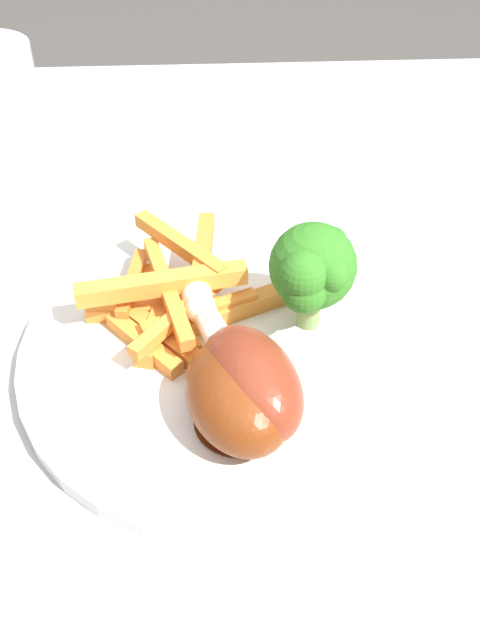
{
  "coord_description": "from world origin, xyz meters",
  "views": [
    {
      "loc": [
        -0.01,
        -0.34,
        1.06
      ],
      "look_at": [
        0.0,
        -0.05,
        0.77
      ],
      "focal_mm": 39.11,
      "sensor_mm": 36.0,
      "label": 1
    }
  ],
  "objects": [
    {
      "name": "dining_table",
      "position": [
        0.0,
        0.0,
        0.64
      ],
      "size": [
        1.28,
        0.77,
        0.74
      ],
      "color": "#B7B7BC",
      "rests_on": "ground_plane"
    },
    {
      "name": "dinner_plate",
      "position": [
        0.0,
        -0.05,
        0.75
      ],
      "size": [
        0.26,
        0.26,
        0.01
      ],
      "primitive_type": "cylinder",
      "color": "white",
      "rests_on": "dining_table"
    },
    {
      "name": "broccoli_floret_front",
      "position": [
        0.05,
        -0.03,
        0.8
      ],
      "size": [
        0.05,
        0.06,
        0.07
      ],
      "color": "#819F58",
      "rests_on": "dinner_plate"
    },
    {
      "name": "carrot_fries_pile",
      "position": [
        -0.03,
        -0.02,
        0.77
      ],
      "size": [
        0.14,
        0.12,
        0.04
      ],
      "color": "orange",
      "rests_on": "dinner_plate"
    },
    {
      "name": "chicken_drumstick_near",
      "position": [
        0.01,
        -0.09,
        0.78
      ],
      "size": [
        0.08,
        0.13,
        0.05
      ],
      "color": "#5B1C10",
      "rests_on": "dinner_plate"
    },
    {
      "name": "chicken_drumstick_far",
      "position": [
        0.0,
        -0.1,
        0.78
      ],
      "size": [
        0.07,
        0.13,
        0.04
      ],
      "color": "#531D0A",
      "rests_on": "dinner_plate"
    },
    {
      "name": "water_glass",
      "position": [
        -0.17,
        0.14,
        0.8
      ],
      "size": [
        0.07,
        0.07,
        0.12
      ],
      "primitive_type": "cylinder",
      "color": "silver",
      "rests_on": "dining_table"
    }
  ]
}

